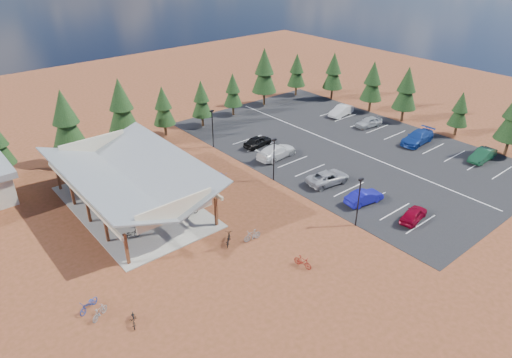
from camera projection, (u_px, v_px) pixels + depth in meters
name	position (u px, v px, depth m)	size (l,w,h in m)	color
ground	(251.00, 201.00, 48.25)	(140.00, 140.00, 0.00)	#593117
asphalt_lot	(344.00, 146.00, 60.68)	(27.00, 44.00, 0.04)	black
concrete_pad	(134.00, 206.00, 47.34)	(10.60, 18.60, 0.10)	gray
bike_pavilion	(129.00, 174.00, 45.55)	(11.65, 19.40, 4.97)	#552118
lamp_post_0	(359.00, 199.00, 42.88)	(0.50, 0.25, 5.14)	black
lamp_post_1	(274.00, 157.00, 51.01)	(0.50, 0.25, 5.14)	black
lamp_post_2	(212.00, 126.00, 59.14)	(0.50, 0.25, 5.14)	black
trash_bin_0	(199.00, 197.00, 48.09)	(0.60, 0.60, 0.90)	#50321C
trash_bin_1	(197.00, 192.00, 49.04)	(0.60, 0.60, 0.90)	#50321C
pine_2	(65.00, 119.00, 53.68)	(4.02, 4.02, 9.36)	#382314
pine_3	(121.00, 106.00, 58.23)	(3.97, 3.97, 9.24)	#382314
pine_4	(163.00, 106.00, 62.16)	(3.03, 3.03, 7.06)	#382314
pine_5	(201.00, 99.00, 65.19)	(2.96, 2.96, 6.89)	#382314
pine_6	(233.00, 90.00, 69.43)	(2.85, 2.85, 6.63)	#382314
pine_7	(264.00, 71.00, 72.95)	(3.99, 3.99, 9.30)	#382314
pine_8	(297.00, 70.00, 78.00)	(3.13, 3.13, 7.29)	#382314
pine_10	(460.00, 109.00, 62.36)	(2.70, 2.70, 6.29)	#382314
pine_11	(407.00, 88.00, 66.70)	(3.56, 3.56, 8.29)	#382314
pine_12	(373.00, 81.00, 70.58)	(3.44, 3.44, 8.01)	#382314
pine_13	(334.00, 71.00, 76.10)	(3.40, 3.40, 7.91)	#382314
bike_0	(131.00, 234.00, 42.05)	(0.61, 1.74, 0.92)	black
bike_1	(137.00, 220.00, 43.86)	(0.51, 1.81, 1.09)	gray
bike_2	(121.00, 206.00, 46.40)	(0.62, 1.79, 0.94)	#152B9C
bike_3	(99.00, 191.00, 48.78)	(0.52, 1.86, 1.12)	#A02818
bike_4	(192.00, 212.00, 45.38)	(0.63, 1.80, 0.95)	black
bike_5	(154.00, 195.00, 48.08)	(0.53, 1.86, 1.12)	#9C9EA5
bike_6	(152.00, 192.00, 48.87)	(0.59, 1.69, 0.89)	navy
bike_7	(131.00, 175.00, 52.30)	(0.46, 1.62, 0.97)	maroon
bike_8	(134.00, 319.00, 32.90)	(0.58, 1.67, 0.88)	black
bike_9	(100.00, 312.00, 33.41)	(0.47, 1.67, 1.00)	gray
bike_10	(89.00, 305.00, 34.10)	(0.66, 1.89, 0.99)	navy
bike_11	(303.00, 262.00, 38.51)	(0.50, 1.77, 1.06)	maroon
bike_12	(228.00, 239.00, 41.47)	(0.66, 1.90, 1.00)	black
bike_13	(252.00, 235.00, 41.90)	(0.50, 1.77, 1.06)	gray
bike_14	(223.00, 176.00, 52.46)	(0.59, 1.69, 0.89)	navy
bike_15	(200.00, 200.00, 47.56)	(0.46, 1.63, 0.98)	maroon
bike_16	(191.00, 186.00, 50.26)	(0.64, 1.84, 0.97)	black
car_0	(414.00, 214.00, 44.69)	(1.58, 3.94, 1.34)	maroon
car_1	(364.00, 197.00, 47.56)	(1.51, 4.33, 1.43)	#1616A0
car_2	(328.00, 178.00, 51.36)	(2.38, 5.17, 1.44)	#95969C
car_3	(276.00, 151.00, 57.27)	(2.34, 5.75, 1.67)	silver
car_4	(258.00, 141.00, 60.36)	(1.70, 4.23, 1.44)	black
car_5	(483.00, 155.00, 56.52)	(1.59, 4.57, 1.51)	#17492C
car_7	(418.00, 137.00, 61.22)	(2.35, 5.78, 1.68)	navy
car_8	(369.00, 122.00, 66.57)	(1.72, 4.28, 1.46)	#A0A5A8
car_9	(341.00, 111.00, 70.63)	(1.67, 4.78, 1.58)	silver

